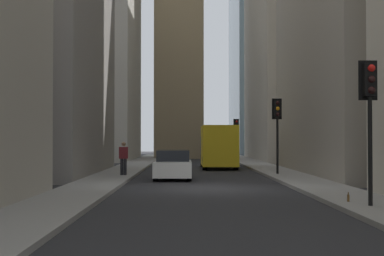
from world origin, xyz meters
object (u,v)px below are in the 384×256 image
traffic_light_midblock (277,118)px  traffic_light_far_junction (236,129)px  traffic_light_foreground (370,98)px  discarded_bottle (348,198)px  pedestrian (124,157)px  delivery_truck (218,147)px  sedan_white (173,165)px

traffic_light_midblock → traffic_light_far_junction: bearing=0.2°
traffic_light_foreground → discarded_bottle: (0.98, 0.32, -2.82)m
pedestrian → discarded_bottle: bearing=-147.1°
delivery_truck → discarded_bottle: 21.37m
delivery_truck → sedan_white: (-9.99, 2.80, -0.80)m
traffic_light_midblock → discarded_bottle: (-13.05, 0.12, -2.81)m
delivery_truck → traffic_light_foreground: traffic_light_foreground is taller
traffic_light_far_junction → discarded_bottle: size_ratio=13.89×
pedestrian → delivery_truck: bearing=-30.7°
delivery_truck → pedestrian: size_ratio=3.84×
traffic_light_midblock → discarded_bottle: size_ratio=14.73×
traffic_light_foreground → pedestrian: 15.62m
traffic_light_foreground → pedestrian: bearing=32.0°
delivery_truck → sedan_white: bearing=164.3°
delivery_truck → discarded_bottle: delivery_truck is taller
delivery_truck → traffic_light_midblock: 8.71m
traffic_light_midblock → discarded_bottle: traffic_light_midblock is taller
pedestrian → discarded_bottle: size_ratio=6.23×
traffic_light_far_junction → pedestrian: traffic_light_far_junction is taller
sedan_white → pedestrian: pedestrian is taller
pedestrian → discarded_bottle: pedestrian is taller
traffic_light_foreground → pedestrian: size_ratio=2.37×
delivery_truck → traffic_light_far_junction: size_ratio=1.72×
traffic_light_far_junction → sedan_white: bearing=167.7°
sedan_white → delivery_truck: bearing=-15.7°
traffic_light_midblock → traffic_light_far_junction: (22.97, 0.06, -0.17)m
traffic_light_foreground → traffic_light_far_junction: bearing=0.4°
traffic_light_foreground → discarded_bottle: traffic_light_foreground is taller
sedan_white → traffic_light_midblock: (1.85, -5.45, 2.40)m
sedan_white → traffic_light_far_junction: traffic_light_far_junction is taller
traffic_light_foreground → pedestrian: traffic_light_foreground is taller
sedan_white → pedestrian: size_ratio=2.55×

